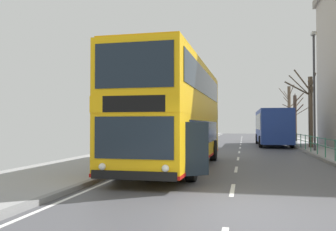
{
  "coord_description": "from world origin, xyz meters",
  "views": [
    {
      "loc": [
        0.33,
        -7.77,
        1.82
      ],
      "look_at": [
        -2.48,
        5.62,
        2.18
      ],
      "focal_mm": 38.82,
      "sensor_mm": 36.0,
      "label": 1
    }
  ],
  "objects_px": {
    "street_lamp_far_side": "(314,82)",
    "double_decker_bus_main": "(175,114)",
    "bare_tree_far_02": "(295,116)",
    "bare_tree_far_00": "(289,112)",
    "background_bus_far_lane": "(273,126)",
    "bare_tree_far_01": "(310,108)"
  },
  "relations": [
    {
      "from": "background_bus_far_lane",
      "to": "bare_tree_far_01",
      "type": "height_order",
      "value": "bare_tree_far_01"
    },
    {
      "from": "bare_tree_far_00",
      "to": "bare_tree_far_02",
      "type": "relative_size",
      "value": 1.25
    },
    {
      "from": "background_bus_far_lane",
      "to": "street_lamp_far_side",
      "type": "distance_m",
      "value": 8.73
    },
    {
      "from": "background_bus_far_lane",
      "to": "bare_tree_far_02",
      "type": "distance_m",
      "value": 7.8
    },
    {
      "from": "double_decker_bus_main",
      "to": "background_bus_far_lane",
      "type": "bearing_deg",
      "value": 73.84
    },
    {
      "from": "background_bus_far_lane",
      "to": "bare_tree_far_01",
      "type": "relative_size",
      "value": 1.65
    },
    {
      "from": "double_decker_bus_main",
      "to": "bare_tree_far_02",
      "type": "distance_m",
      "value": 26.74
    },
    {
      "from": "background_bus_far_lane",
      "to": "bare_tree_far_02",
      "type": "relative_size",
      "value": 1.93
    },
    {
      "from": "street_lamp_far_side",
      "to": "double_decker_bus_main",
      "type": "bearing_deg",
      "value": -125.5
    },
    {
      "from": "bare_tree_far_00",
      "to": "bare_tree_far_01",
      "type": "relative_size",
      "value": 1.07
    },
    {
      "from": "street_lamp_far_side",
      "to": "bare_tree_far_00",
      "type": "height_order",
      "value": "street_lamp_far_side"
    },
    {
      "from": "bare_tree_far_00",
      "to": "background_bus_far_lane",
      "type": "bearing_deg",
      "value": -102.92
    },
    {
      "from": "double_decker_bus_main",
      "to": "background_bus_far_lane",
      "type": "distance_m",
      "value": 19.05
    },
    {
      "from": "background_bus_far_lane",
      "to": "bare_tree_far_01",
      "type": "bearing_deg",
      "value": -61.22
    },
    {
      "from": "bare_tree_far_01",
      "to": "bare_tree_far_02",
      "type": "distance_m",
      "value": 11.53
    },
    {
      "from": "street_lamp_far_side",
      "to": "bare_tree_far_02",
      "type": "relative_size",
      "value": 1.52
    },
    {
      "from": "background_bus_far_lane",
      "to": "double_decker_bus_main",
      "type": "bearing_deg",
      "value": -106.16
    },
    {
      "from": "double_decker_bus_main",
      "to": "street_lamp_far_side",
      "type": "distance_m",
      "value": 12.93
    },
    {
      "from": "street_lamp_far_side",
      "to": "bare_tree_far_01",
      "type": "xyz_separation_m",
      "value": [
        0.3,
        3.6,
        -1.53
      ]
    },
    {
      "from": "bare_tree_far_01",
      "to": "double_decker_bus_main",
      "type": "bearing_deg",
      "value": -118.85
    },
    {
      "from": "bare_tree_far_02",
      "to": "street_lamp_far_side",
      "type": "bearing_deg",
      "value": -93.03
    },
    {
      "from": "street_lamp_far_side",
      "to": "bare_tree_far_00",
      "type": "xyz_separation_m",
      "value": [
        0.81,
        20.52,
        -1.23
      ]
    }
  ]
}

